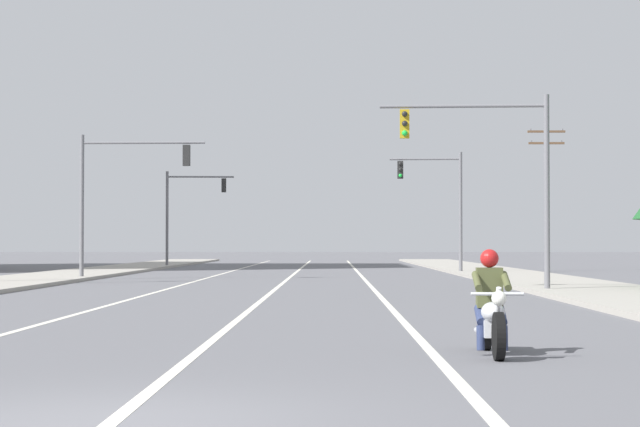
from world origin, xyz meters
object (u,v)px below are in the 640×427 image
Objects in this scene: traffic_signal_mid_right at (441,195)px; traffic_signal_mid_left at (186,204)px; motorcycle_with_rider at (491,312)px; traffic_signal_near_left at (118,183)px; traffic_signal_near_right at (497,161)px; utility_pole_right_far at (547,192)px.

traffic_signal_mid_left is (-14.95, 15.86, 0.05)m from traffic_signal_mid_right.
traffic_signal_mid_right is (3.35, 43.55, 3.43)m from motorcycle_with_rider.
traffic_signal_near_left is 1.00× the size of traffic_signal_mid_left.
traffic_signal_near_right is 1.00× the size of traffic_signal_mid_left.
traffic_signal_near_right and traffic_signal_mid_left have the same top height.
motorcycle_with_rider is 0.35× the size of traffic_signal_near_left.
utility_pole_right_far is at bearing 76.68° from traffic_signal_near_right.
traffic_signal_mid_right and traffic_signal_mid_left have the same top height.
traffic_signal_near_right reaches higher than motorcycle_with_rider.
traffic_signal_near_right is 1.00× the size of traffic_signal_near_left.
traffic_signal_mid_right is at bearing 89.09° from traffic_signal_near_right.
traffic_signal_near_left is 0.76× the size of utility_pole_right_far.
traffic_signal_near_left and traffic_signal_mid_left have the same top height.
traffic_signal_mid_right is 21.80m from traffic_signal_mid_left.
traffic_signal_mid_right is 0.76× the size of utility_pole_right_far.
utility_pole_right_far is at bearing 78.75° from motorcycle_with_rider.
traffic_signal_near_right is 23.10m from traffic_signal_mid_right.
traffic_signal_near_right is 19.59m from traffic_signal_near_left.
motorcycle_with_rider is 43.82m from traffic_signal_mid_right.
traffic_signal_near_left is (-11.35, 33.80, 3.54)m from motorcycle_with_rider.
traffic_signal_mid_right is 8.47m from utility_pole_right_far.
traffic_signal_near_right and traffic_signal_near_left have the same top height.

